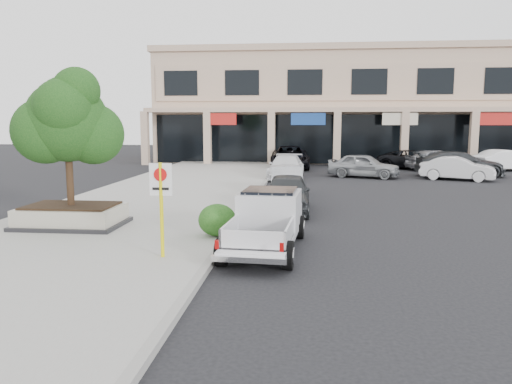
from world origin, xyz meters
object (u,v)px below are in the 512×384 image
(pickup_truck, at_px, (265,222))
(curb_car_b, at_px, (286,182))
(lot_car_a, at_px, (364,166))
(curb_car_d, at_px, (290,157))
(lot_car_c, at_px, (460,164))
(curb_car_a, at_px, (287,193))
(no_parking_sign, at_px, (161,197))
(lot_car_d, at_px, (412,160))
(lot_car_e, at_px, (437,159))
(lot_car_f, at_px, (506,160))
(lot_car_b, at_px, (457,169))
(planter, at_px, (72,216))
(curb_car_c, at_px, (286,167))
(planter_tree, at_px, (73,122))

(pickup_truck, xyz_separation_m, curb_car_b, (0.16, 9.87, -0.10))
(lot_car_a, bearing_deg, curb_car_d, 59.60)
(pickup_truck, distance_m, curb_car_d, 23.57)
(lot_car_c, bearing_deg, curb_car_b, 129.94)
(curb_car_a, xyz_separation_m, curb_car_d, (-0.50, 17.79, 0.09))
(no_parking_sign, xyz_separation_m, curb_car_b, (2.55, 11.30, -0.96))
(lot_car_d, bearing_deg, no_parking_sign, 172.19)
(lot_car_a, relative_size, lot_car_e, 0.97)
(lot_car_d, height_order, lot_car_f, lot_car_f)
(lot_car_f, bearing_deg, curb_car_b, 114.96)
(curb_car_a, bearing_deg, lot_car_a, 70.59)
(curb_car_d, height_order, lot_car_c, curb_car_d)
(pickup_truck, bearing_deg, curb_car_a, 90.66)
(curb_car_a, relative_size, lot_car_b, 1.03)
(planter, xyz_separation_m, no_parking_sign, (3.89, -3.27, 1.16))
(lot_car_a, relative_size, lot_car_f, 0.97)
(curb_car_c, bearing_deg, lot_car_e, 33.64)
(curb_car_d, bearing_deg, curb_car_c, -92.50)
(no_parking_sign, bearing_deg, planter, 139.97)
(lot_car_f, bearing_deg, pickup_truck, 130.09)
(planter, height_order, lot_car_a, lot_car_a)
(curb_car_d, bearing_deg, lot_car_d, 0.03)
(planter, xyz_separation_m, lot_car_d, (14.97, 22.12, 0.21))
(lot_car_c, xyz_separation_m, lot_car_f, (4.25, 3.96, -0.05))
(no_parking_sign, relative_size, lot_car_d, 0.47)
(curb_car_d, height_order, lot_car_b, curb_car_d)
(planter, xyz_separation_m, planter_tree, (0.13, 0.15, 2.94))
(pickup_truck, distance_m, curb_car_c, 17.02)
(planter, relative_size, lot_car_c, 0.59)
(pickup_truck, xyz_separation_m, lot_car_b, (9.88, 17.20, -0.09))
(lot_car_a, bearing_deg, lot_car_e, -28.13)
(lot_car_b, distance_m, lot_car_f, 7.82)
(lot_car_d, bearing_deg, planter_tree, 161.73)
(curb_car_d, relative_size, lot_car_b, 1.43)
(lot_car_c, height_order, lot_car_e, lot_car_c)
(planter, height_order, lot_car_f, lot_car_f)
(no_parking_sign, xyz_separation_m, pickup_truck, (2.39, 1.42, -0.86))
(lot_car_d, relative_size, lot_car_f, 1.10)
(lot_car_c, bearing_deg, lot_car_a, 99.63)
(planter, distance_m, curb_car_b, 10.30)
(lot_car_b, bearing_deg, lot_car_d, 30.55)
(curb_car_b, relative_size, lot_car_b, 0.98)
(curb_car_a, height_order, lot_car_f, lot_car_f)
(pickup_truck, xyz_separation_m, curb_car_d, (-0.15, 23.57, 0.05))
(lot_car_a, bearing_deg, curb_car_c, 121.19)
(no_parking_sign, bearing_deg, curb_car_a, 69.21)
(no_parking_sign, bearing_deg, lot_car_b, 56.62)
(lot_car_c, bearing_deg, lot_car_f, -49.09)
(planter, height_order, lot_car_b, lot_car_b)
(curb_car_d, bearing_deg, lot_car_e, -4.37)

